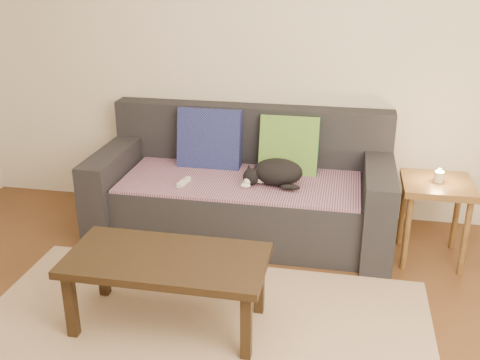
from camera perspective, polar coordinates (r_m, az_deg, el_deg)
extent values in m
cube|color=beige|center=(4.22, 1.47, 13.56)|extent=(4.50, 0.04, 2.60)
cube|color=#232328|center=(4.06, 0.12, -2.88)|extent=(1.70, 0.78, 0.42)
cube|color=#232328|center=(4.27, 1.15, 4.64)|extent=(2.10, 0.18, 0.45)
cube|color=#232328|center=(4.29, -12.44, -0.70)|extent=(0.20, 0.90, 0.60)
cube|color=#232328|center=(3.97, 13.74, -2.71)|extent=(0.20, 0.90, 0.60)
cube|color=#452A4F|center=(3.95, 0.07, -0.10)|extent=(1.66, 0.74, 0.02)
cube|color=#0F1E41|center=(4.18, -3.09, 4.03)|extent=(0.47, 0.20, 0.49)
cube|color=#0A4633|center=(4.08, 5.01, 3.53)|extent=(0.42, 0.21, 0.44)
ellipsoid|color=black|center=(3.85, 3.87, 0.84)|extent=(0.40, 0.35, 0.18)
sphere|color=black|center=(3.83, 1.16, 0.35)|extent=(0.15, 0.15, 0.12)
sphere|color=white|center=(3.81, 0.76, -0.13)|extent=(0.06, 0.06, 0.05)
ellipsoid|color=black|center=(3.75, 5.11, -0.73)|extent=(0.14, 0.09, 0.04)
cube|color=white|center=(3.89, -5.73, -0.20)|extent=(0.06, 0.15, 0.03)
cube|color=white|center=(3.89, 0.73, -0.07)|extent=(0.04, 0.15, 0.03)
cube|color=brown|center=(3.83, 19.45, -0.48)|extent=(0.44, 0.44, 0.04)
cylinder|color=brown|center=(3.75, 16.58, -5.22)|extent=(0.04, 0.04, 0.51)
cylinder|color=brown|center=(3.81, 21.90, -5.52)|extent=(0.04, 0.04, 0.51)
cylinder|color=brown|center=(4.07, 16.20, -3.00)|extent=(0.04, 0.04, 0.51)
cylinder|color=brown|center=(4.13, 21.10, -3.31)|extent=(0.04, 0.04, 0.51)
cylinder|color=beige|center=(3.81, 19.55, 0.32)|extent=(0.06, 0.06, 0.07)
sphere|color=#FFBF59|center=(3.79, 19.63, 0.95)|extent=(0.02, 0.02, 0.02)
cube|color=tan|center=(3.04, -4.96, -16.89)|extent=(2.50, 1.80, 0.01)
cube|color=black|center=(3.02, -7.49, -8.08)|extent=(1.06, 0.53, 0.04)
cube|color=black|center=(3.15, -16.79, -12.16)|extent=(0.05, 0.05, 0.38)
cube|color=black|center=(2.87, 0.64, -14.72)|extent=(0.05, 0.05, 0.38)
cube|color=black|center=(3.45, -13.75, -8.61)|extent=(0.05, 0.05, 0.38)
cube|color=black|center=(3.20, 1.98, -10.49)|extent=(0.05, 0.05, 0.38)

